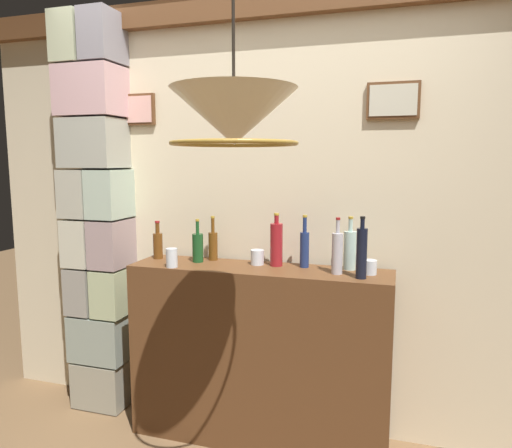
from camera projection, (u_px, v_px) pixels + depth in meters
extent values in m
cube|color=beige|center=(271.00, 217.00, 2.78)|extent=(3.77, 0.08, 2.53)
cube|color=brown|center=(269.00, 5.00, 2.56)|extent=(3.77, 0.10, 0.14)
cube|color=brown|center=(140.00, 110.00, 2.89)|extent=(0.20, 0.03, 0.19)
cube|color=beige|center=(139.00, 109.00, 2.87)|extent=(0.17, 0.01, 0.16)
cube|color=brown|center=(393.00, 100.00, 2.45)|extent=(0.27, 0.03, 0.19)
cube|color=beige|center=(393.00, 100.00, 2.44)|extent=(0.24, 0.01, 0.16)
cube|color=#9C9782|center=(107.00, 379.00, 3.11)|extent=(0.34, 0.32, 0.30)
cube|color=#8F9C8E|center=(105.00, 334.00, 3.07)|extent=(0.36, 0.32, 0.30)
cube|color=gray|center=(90.00, 287.00, 3.06)|extent=(0.17, 0.32, 0.30)
cube|color=#B1BF91|center=(117.00, 290.00, 3.00)|extent=(0.19, 0.32, 0.30)
cube|color=beige|center=(88.00, 241.00, 3.01)|extent=(0.18, 0.32, 0.30)
cube|color=#A78F90|center=(115.00, 242.00, 2.96)|extent=(0.19, 0.32, 0.30)
cube|color=#B4B3A0|center=(85.00, 193.00, 2.97)|extent=(0.19, 0.32, 0.30)
cube|color=#AFC5B1|center=(113.00, 194.00, 2.91)|extent=(0.19, 0.32, 0.30)
cube|color=#A8AA9B|center=(97.00, 144.00, 2.90)|extent=(0.36, 0.32, 0.30)
cube|color=#D3A7AA|center=(94.00, 92.00, 2.86)|extent=(0.38, 0.32, 0.30)
cube|color=#B2B993|center=(78.00, 41.00, 2.85)|extent=(0.18, 0.32, 0.30)
cube|color=gray|center=(106.00, 38.00, 2.79)|extent=(0.18, 0.32, 0.30)
cube|color=brown|center=(259.00, 355.00, 2.64)|extent=(1.45, 0.34, 1.01)
cylinder|color=brown|center=(158.00, 246.00, 2.81)|extent=(0.06, 0.06, 0.15)
cylinder|color=brown|center=(157.00, 228.00, 2.79)|extent=(0.02, 0.02, 0.06)
cylinder|color=maroon|center=(157.00, 222.00, 2.79)|extent=(0.03, 0.03, 0.01)
cylinder|color=#BCB9C2|center=(337.00, 254.00, 2.42)|extent=(0.06, 0.06, 0.21)
cylinder|color=#BCB9C2|center=(338.00, 227.00, 2.40)|extent=(0.02, 0.02, 0.07)
cylinder|color=maroon|center=(338.00, 219.00, 2.40)|extent=(0.02, 0.02, 0.01)
cylinder|color=#1A4A20|center=(198.00, 248.00, 2.71)|extent=(0.06, 0.06, 0.17)
cylinder|color=#1A4A20|center=(197.00, 228.00, 2.70)|extent=(0.02, 0.02, 0.07)
cylinder|color=#B7932D|center=(197.00, 220.00, 2.69)|extent=(0.02, 0.02, 0.01)
cylinder|color=#ADCDC2|center=(350.00, 251.00, 2.52)|extent=(0.07, 0.07, 0.21)
cylinder|color=#ADCDC2|center=(351.00, 225.00, 2.50)|extent=(0.02, 0.02, 0.07)
cylinder|color=#B7932D|center=(351.00, 218.00, 2.50)|extent=(0.03, 0.03, 0.01)
cylinder|color=navy|center=(304.00, 250.00, 2.57)|extent=(0.05, 0.05, 0.19)
cylinder|color=navy|center=(305.00, 225.00, 2.56)|extent=(0.02, 0.02, 0.08)
cylinder|color=#B7932D|center=(305.00, 216.00, 2.55)|extent=(0.03, 0.03, 0.01)
cylinder|color=maroon|center=(276.00, 245.00, 2.61)|extent=(0.07, 0.07, 0.24)
cylinder|color=maroon|center=(277.00, 219.00, 2.59)|extent=(0.03, 0.03, 0.05)
cylinder|color=#B7932D|center=(277.00, 214.00, 2.58)|extent=(0.03, 0.03, 0.01)
cylinder|color=black|center=(362.00, 254.00, 2.33)|extent=(0.05, 0.05, 0.25)
cylinder|color=black|center=(363.00, 224.00, 2.30)|extent=(0.02, 0.02, 0.05)
cylinder|color=black|center=(363.00, 218.00, 2.30)|extent=(0.03, 0.03, 0.01)
cylinder|color=brown|center=(213.00, 246.00, 2.77)|extent=(0.05, 0.05, 0.16)
cylinder|color=brown|center=(213.00, 225.00, 2.75)|extent=(0.02, 0.02, 0.09)
cylinder|color=#B7932D|center=(213.00, 217.00, 2.74)|extent=(0.02, 0.02, 0.01)
cylinder|color=silver|center=(370.00, 267.00, 2.42)|extent=(0.07, 0.07, 0.07)
cylinder|color=silver|center=(257.00, 257.00, 2.65)|extent=(0.08, 0.08, 0.08)
cylinder|color=silver|center=(172.00, 258.00, 2.58)|extent=(0.06, 0.06, 0.11)
cone|color=#EFE5C6|center=(234.00, 117.00, 1.73)|extent=(0.47, 0.47, 0.21)
cylinder|color=black|center=(233.00, 33.00, 1.69)|extent=(0.01, 0.01, 0.39)
torus|color=#AD8433|center=(234.00, 143.00, 1.74)|extent=(0.48, 0.48, 0.02)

